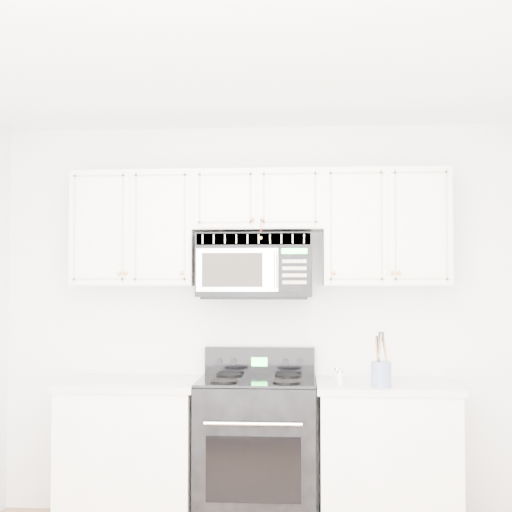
{
  "coord_description": "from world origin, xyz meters",
  "views": [
    {
      "loc": [
        0.31,
        -3.06,
        1.54
      ],
      "look_at": [
        0.0,
        1.3,
        1.7
      ],
      "focal_mm": 50.0,
      "sensor_mm": 36.0,
      "label": 1
    }
  ],
  "objects": [
    {
      "name": "range",
      "position": [
        -0.0,
        1.44,
        0.48
      ],
      "size": [
        0.73,
        0.67,
        1.11
      ],
      "color": "black",
      "rests_on": "ground"
    },
    {
      "name": "room",
      "position": [
        0.0,
        0.0,
        1.3
      ],
      "size": [
        3.51,
        3.51,
        2.61
      ],
      "color": "#A27251",
      "rests_on": "ground"
    },
    {
      "name": "upper_cabinets",
      "position": [
        0.0,
        1.58,
        1.93
      ],
      "size": [
        2.44,
        0.37,
        0.75
      ],
      "color": "white",
      "rests_on": "ground"
    },
    {
      "name": "base_cabinet_left",
      "position": [
        -0.8,
        1.44,
        0.43
      ],
      "size": [
        0.86,
        0.65,
        0.92
      ],
      "color": "white",
      "rests_on": "ground"
    },
    {
      "name": "utensil_crock",
      "position": [
        0.75,
        1.24,
        1.0
      ],
      "size": [
        0.12,
        0.12,
        0.32
      ],
      "color": "slate",
      "rests_on": "base_cabinet_right"
    },
    {
      "name": "microwave",
      "position": [
        -0.02,
        1.56,
        1.65
      ],
      "size": [
        0.74,
        0.42,
        0.41
      ],
      "color": "black",
      "rests_on": "ground"
    },
    {
      "name": "shaker_pepper",
      "position": [
        0.51,
        1.28,
        0.97
      ],
      "size": [
        0.04,
        0.04,
        0.09
      ],
      "color": "silver",
      "rests_on": "base_cabinet_right"
    },
    {
      "name": "shaker_salt",
      "position": [
        0.5,
        1.4,
        0.97
      ],
      "size": [
        0.04,
        0.04,
        0.09
      ],
      "color": "silver",
      "rests_on": "base_cabinet_right"
    },
    {
      "name": "base_cabinet_right",
      "position": [
        0.8,
        1.44,
        0.43
      ],
      "size": [
        0.86,
        0.65,
        0.92
      ],
      "color": "white",
      "rests_on": "ground"
    }
  ]
}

